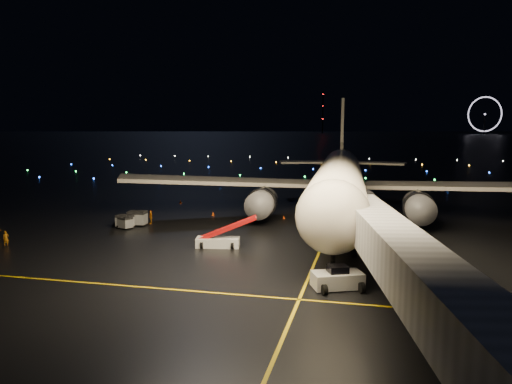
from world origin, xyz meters
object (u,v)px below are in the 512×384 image
crew_a (6,238)px  baggage_cart_2 (125,223)px  airliner (340,154)px  crew_c (151,217)px  pushback_tug (337,277)px  baggage_cart_1 (137,218)px  belt_loader (218,232)px  baggage_cart_0 (125,221)px

crew_a → baggage_cart_2: 13.83m
airliner → crew_c: 27.44m
pushback_tug → baggage_cart_1: 33.32m
belt_loader → baggage_cart_0: (-14.49, 6.81, -0.79)m
airliner → pushback_tug: bearing=-89.1°
crew_a → baggage_cart_2: crew_a is taller
baggage_cart_0 → baggage_cart_2: size_ratio=1.12×
pushback_tug → baggage_cart_0: bearing=124.6°
crew_c → pushback_tug: bearing=7.7°
crew_c → baggage_cart_2: (-1.80, -3.70, -0.15)m
baggage_cart_0 → belt_loader: bearing=-22.6°
crew_c → baggage_cart_1: baggage_cart_1 is taller
baggage_cart_0 → baggage_cart_2: bearing=-62.4°
belt_loader → baggage_cart_2: (-14.30, 6.42, -0.89)m
crew_c → baggage_cart_2: bearing=-69.2°
baggage_cart_2 → baggage_cart_0: bearing=139.0°
airliner → baggage_cart_2: (-25.71, -14.51, -8.18)m
pushback_tug → baggage_cart_2: pushback_tug is taller
airliner → belt_loader: airliner is taller
baggage_cart_0 → pushback_tug: bearing=-29.9°
belt_loader → crew_a: 23.01m
airliner → crew_a: 43.28m
baggage_cart_1 → airliner: bearing=23.1°
crew_c → baggage_cart_1: size_ratio=0.81×
airliner → crew_c: bearing=-158.4°
pushback_tug → baggage_cart_1: baggage_cart_1 is taller
pushback_tug → baggage_cart_1: (-27.05, 19.46, 0.00)m
airliner → baggage_cart_1: size_ratio=28.29×
airliner → crew_c: airliner is taller
pushback_tug → crew_c: size_ratio=2.20×
baggage_cart_2 → belt_loader: bearing=-0.3°
airliner → crew_a: size_ratio=38.61×
crew_a → baggage_cart_0: (8.01, 11.54, 0.03)m
crew_c → baggage_cart_0: size_ratio=0.91×
airliner → baggage_cart_1: airliner is taller
belt_loader → baggage_cart_2: size_ratio=3.83×
airliner → belt_loader: (-11.41, -20.92, -7.30)m
baggage_cart_0 → crew_a: bearing=-122.2°
pushback_tug → baggage_cart_1: bearing=121.2°
airliner → baggage_cart_0: 30.58m
belt_loader → baggage_cart_1: bearing=137.6°
crew_c → baggage_cart_1: bearing=-78.8°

